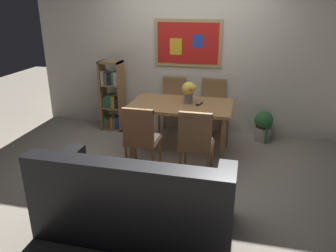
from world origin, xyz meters
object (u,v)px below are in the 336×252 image
at_px(dining_chair_near_left, 141,136).
at_px(dining_chair_far_right, 212,103).
at_px(dining_chair_near_right, 196,140).
at_px(flower_vase, 189,91).
at_px(potted_ivy, 263,125).
at_px(leather_couch, 136,202).
at_px(dining_chair_far_left, 173,101).
at_px(bookshelf, 113,98).
at_px(tv_remote, 199,104).
at_px(dining_table, 181,111).

bearing_deg(dining_chair_near_left, dining_chair_far_right, 66.13).
relative_size(dining_chair_near_right, flower_vase, 3.05).
height_order(dining_chair_near_right, potted_ivy, dining_chair_near_right).
height_order(dining_chair_far_right, leather_couch, dining_chair_far_right).
relative_size(dining_chair_near_right, dining_chair_far_left, 1.00).
height_order(dining_chair_near_left, bookshelf, bookshelf).
relative_size(dining_chair_near_left, tv_remote, 5.62).
bearing_deg(flower_vase, dining_chair_far_right, 69.46).
distance_m(dining_table, flower_vase, 0.30).
relative_size(dining_chair_far_right, potted_ivy, 1.71).
height_order(dining_chair_near_right, dining_chair_far_left, same).
bearing_deg(dining_chair_near_left, tv_remote, 54.41).
xyz_separation_m(dining_chair_far_right, dining_chair_near_left, (-0.69, -1.56, 0.00)).
xyz_separation_m(dining_table, dining_chair_far_left, (-0.28, 0.75, -0.10)).
bearing_deg(potted_ivy, dining_chair_far_right, 175.10).
xyz_separation_m(dining_table, leather_couch, (-0.06, -1.83, -0.32)).
bearing_deg(bookshelf, dining_chair_near_left, -56.23).
relative_size(dining_chair_far_right, tv_remote, 5.62).
relative_size(dining_chair_far_left, potted_ivy, 1.71).
xyz_separation_m(dining_chair_far_right, potted_ivy, (0.82, -0.07, -0.28)).
bearing_deg(dining_chair_far_right, dining_chair_near_left, -113.87).
relative_size(dining_table, dining_chair_near_left, 1.55).
relative_size(dining_chair_far_right, dining_chair_far_left, 1.00).
xyz_separation_m(dining_chair_near_left, potted_ivy, (1.51, 1.49, -0.28)).
bearing_deg(dining_table, leather_couch, -91.77).
height_order(dining_table, dining_chair_near_right, dining_chair_near_right).
distance_m(dining_chair_far_right, dining_chair_near_left, 1.71).
xyz_separation_m(dining_chair_far_right, tv_remote, (-0.11, -0.75, 0.21)).
bearing_deg(flower_vase, potted_ivy, 30.45).
bearing_deg(leather_couch, dining_chair_far_left, 94.98).
distance_m(bookshelf, potted_ivy, 2.49).
xyz_separation_m(dining_chair_near_right, flower_vase, (-0.24, 0.84, 0.37)).
bearing_deg(flower_vase, dining_chair_near_left, -116.48).
distance_m(dining_chair_far_right, dining_chair_far_left, 0.64).
height_order(bookshelf, potted_ivy, bookshelf).
bearing_deg(flower_vase, tv_remote, -14.33).
bearing_deg(bookshelf, flower_vase, -22.89).
distance_m(dining_chair_near_right, dining_chair_far_right, 1.54).
height_order(leather_couch, bookshelf, bookshelf).
bearing_deg(dining_table, dining_chair_near_left, -112.91).
distance_m(flower_vase, tv_remote, 0.23).
bearing_deg(leather_couch, tv_remote, 80.59).
height_order(dining_chair_near_left, tv_remote, dining_chair_near_left).
bearing_deg(potted_ivy, dining_chair_far_left, 178.05).
relative_size(dining_chair_near_right, potted_ivy, 1.71).
xyz_separation_m(dining_chair_near_right, dining_chair_far_right, (0.02, 1.54, 0.00)).
distance_m(dining_chair_far_right, tv_remote, 0.78).
bearing_deg(potted_ivy, tv_remote, -143.80).
xyz_separation_m(dining_chair_near_left, leather_couch, (0.28, -1.04, -0.22)).
bearing_deg(potted_ivy, dining_table, -149.10).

